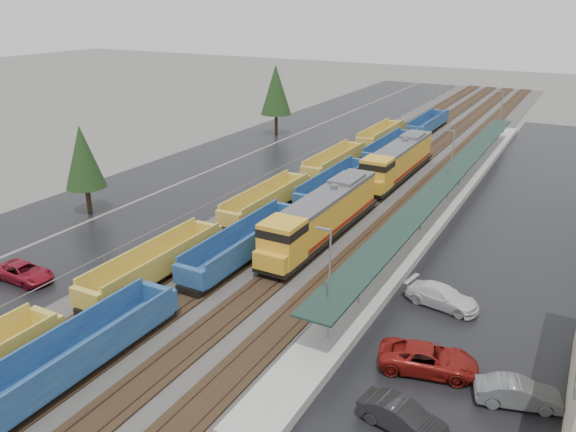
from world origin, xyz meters
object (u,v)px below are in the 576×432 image
parked_car_west_c (24,272)px  parked_car_east_e (518,393)px  locomotive_trail (397,161)px  well_string_blue (298,211)px  parked_car_east_a (402,417)px  parked_car_east_c (442,297)px  parked_car_east_b (428,359)px  locomotive_lead (321,217)px  well_string_yellow (219,229)px

parked_car_west_c → parked_car_east_e: (35.51, 3.24, 0.03)m
locomotive_trail → well_string_blue: size_ratio=0.18×
parked_car_west_c → parked_car_east_a: 30.68m
parked_car_east_c → parked_car_east_b: bearing=-161.8°
locomotive_lead → parked_car_east_b: (13.65, -13.93, -1.59)m
locomotive_trail → parked_car_east_c: bearing=-65.3°
well_string_yellow → well_string_blue: well_string_blue is taller
parked_car_east_c → parked_car_east_e: bearing=-133.9°
locomotive_lead → well_string_blue: locomotive_lead is taller
locomotive_lead → parked_car_east_a: size_ratio=4.34×
locomotive_trail → parked_car_east_a: bearing=-71.1°
locomotive_lead → well_string_blue: bearing=141.7°
parked_car_east_e → well_string_blue: bearing=35.3°
well_string_yellow → parked_car_west_c: 16.10m
locomotive_trail → parked_car_east_b: bearing=-68.7°
locomotive_lead → parked_car_west_c: locomotive_lead is taller
parked_car_east_a → parked_car_east_e: (4.87, 4.77, -0.02)m
parked_car_west_c → parked_car_east_a: bearing=-93.1°
locomotive_trail → well_string_yellow: 26.58m
locomotive_trail → well_string_yellow: (-8.00, -25.32, -1.20)m
locomotive_trail → well_string_blue: locomotive_trail is taller
locomotive_lead → parked_car_east_e: bearing=-37.9°
locomotive_lead → parked_car_east_e: (18.70, -14.55, -1.65)m
parked_car_east_b → parked_car_west_c: bearing=83.9°
parked_car_east_a → parked_car_west_c: bearing=96.7°
locomotive_trail → parked_car_east_c: locomotive_trail is taller
parked_car_east_a → well_string_blue: bearing=48.0°
well_string_yellow → parked_car_east_c: bearing=-5.0°
locomotive_lead → parked_car_east_b: 19.57m
parked_car_west_c → parked_car_east_c: bearing=-68.5°
locomotive_trail → well_string_blue: 18.32m
locomotive_trail → parked_car_east_a: 42.66m
well_string_blue → parked_car_east_c: size_ratio=20.68×
parked_car_east_a → well_string_yellow: bearing=65.1°
parked_car_east_b → well_string_yellow: bearing=52.8°
parked_car_west_c → parked_car_east_b: size_ratio=0.88×
parked_car_east_b → parked_car_east_e: parked_car_east_b is taller
parked_car_east_c → parked_car_east_a: bearing=-164.5°
well_string_blue → parked_car_east_e: 28.79m
parked_car_east_c → well_string_blue: bearing=70.3°
locomotive_lead → parked_car_east_c: bearing=-26.1°
locomotive_trail → parked_car_east_c: (12.47, -27.11, -1.63)m
parked_car_east_e → locomotive_trail: bearing=11.0°
locomotive_trail → parked_car_east_a: size_ratio=4.34×
well_string_yellow → parked_car_east_b: 23.69m
parked_car_east_b → parked_car_east_c: size_ratio=1.10×
locomotive_trail → parked_car_west_c: size_ratio=3.92×
parked_car_east_b → parked_car_east_c: parked_car_east_b is taller
locomotive_lead → parked_car_west_c: bearing=-133.4°
well_string_blue → parked_car_east_b: 24.57m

